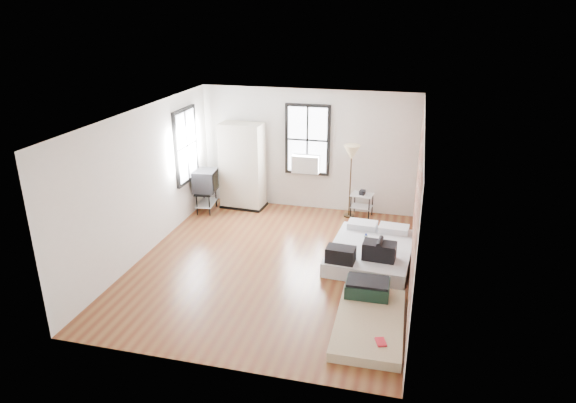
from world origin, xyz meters
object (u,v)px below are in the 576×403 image
(side_table, at_px, (362,199))
(tv_stand, at_px, (206,182))
(floor_lamp, at_px, (351,156))
(mattress_bare, at_px, (369,314))
(mattress_main, at_px, (371,251))
(wardrobe, at_px, (243,166))

(side_table, relative_size, tv_stand, 0.63)
(floor_lamp, bearing_deg, side_table, 14.35)
(mattress_bare, height_order, floor_lamp, floor_lamp)
(mattress_main, bearing_deg, side_table, 105.05)
(tv_stand, bearing_deg, mattress_bare, -48.10)
(tv_stand, bearing_deg, wardrobe, 25.69)
(mattress_main, xyz_separation_m, wardrobe, (-3.22, 2.01, 0.83))
(mattress_bare, xyz_separation_m, floor_lamp, (-0.87, 4.08, 1.31))
(mattress_main, distance_m, floor_lamp, 2.47)
(mattress_main, bearing_deg, wardrobe, 151.79)
(mattress_main, relative_size, wardrobe, 1.04)
(mattress_main, relative_size, mattress_bare, 1.10)
(side_table, bearing_deg, wardrobe, -178.57)
(mattress_main, bearing_deg, tv_stand, 162.63)
(wardrobe, xyz_separation_m, floor_lamp, (2.53, 0.00, 0.42))
(mattress_main, height_order, side_table, mattress_main)
(side_table, relative_size, floor_lamp, 0.38)
(mattress_bare, distance_m, side_table, 4.20)
(side_table, distance_m, floor_lamp, 1.05)
(tv_stand, bearing_deg, floor_lamp, 1.24)
(mattress_main, bearing_deg, mattress_bare, -81.14)
(floor_lamp, bearing_deg, mattress_main, -71.19)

